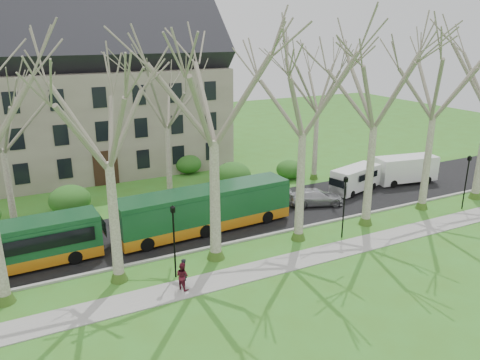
% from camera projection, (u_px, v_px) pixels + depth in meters
% --- Properties ---
extents(ground, '(120.00, 120.00, 0.00)m').
position_uv_depth(ground, '(258.00, 249.00, 30.42)').
color(ground, '#3D7421').
rests_on(ground, ground).
extents(sidewalk, '(70.00, 2.00, 0.06)m').
position_uv_depth(sidewalk, '(278.00, 265.00, 28.29)').
color(sidewalk, gray).
rests_on(sidewalk, ground).
extents(road, '(80.00, 8.00, 0.06)m').
position_uv_depth(road, '(223.00, 219.00, 35.09)').
color(road, black).
rests_on(road, ground).
extents(curb, '(80.00, 0.25, 0.14)m').
position_uv_depth(curb, '(248.00, 239.00, 31.68)').
color(curb, '#A5A39E').
rests_on(curb, ground).
extents(building, '(26.50, 12.20, 16.00)m').
position_uv_depth(building, '(87.00, 89.00, 45.79)').
color(building, gray).
rests_on(building, ground).
extents(tree_row_verge, '(49.00, 7.00, 14.00)m').
position_uv_depth(tree_row_verge, '(257.00, 143.00, 28.54)').
color(tree_row_verge, gray).
rests_on(tree_row_verge, ground).
extents(tree_row_far, '(33.00, 7.00, 12.00)m').
position_uv_depth(tree_row_far, '(178.00, 130.00, 37.37)').
color(tree_row_far, gray).
rests_on(tree_row_far, ground).
extents(lamp_row, '(36.22, 0.22, 4.30)m').
position_uv_depth(lamp_row, '(267.00, 218.00, 28.79)').
color(lamp_row, black).
rests_on(lamp_row, ground).
extents(hedges, '(30.60, 8.60, 2.00)m').
position_uv_depth(hedges, '(132.00, 184.00, 40.02)').
color(hedges, '#18571D').
rests_on(hedges, ground).
extents(bus_follow, '(12.68, 3.33, 3.14)m').
position_uv_depth(bus_follow, '(206.00, 209.00, 32.81)').
color(bus_follow, '#144826').
rests_on(bus_follow, road).
extents(sedan, '(4.86, 3.17, 1.31)m').
position_uv_depth(sedan, '(315.00, 197.00, 37.81)').
color(sedan, '#B0B1B6').
rests_on(sedan, road).
extents(van_a, '(5.30, 3.08, 2.18)m').
position_uv_depth(van_a, '(355.00, 179.00, 40.86)').
color(van_a, white).
rests_on(van_a, road).
extents(van_b, '(5.96, 2.98, 2.49)m').
position_uv_depth(van_b, '(405.00, 170.00, 43.09)').
color(van_b, white).
rests_on(van_b, road).
extents(pedestrian_a, '(0.47, 0.62, 1.55)m').
position_uv_depth(pedestrian_a, '(183.00, 272.00, 25.83)').
color(pedestrian_a, black).
rests_on(pedestrian_a, sidewalk).
extents(pedestrian_b, '(0.88, 0.95, 1.58)m').
position_uv_depth(pedestrian_b, '(182.00, 276.00, 25.39)').
color(pedestrian_b, '#551322').
rests_on(pedestrian_b, sidewalk).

